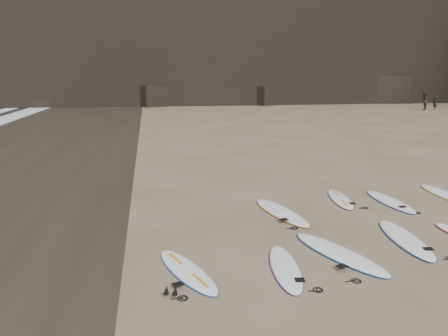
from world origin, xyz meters
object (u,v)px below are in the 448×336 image
object	(u,v)px
person_b	(424,101)
surfboard_2	(405,239)
surfboard_8	(444,194)
surfboard_7	(390,201)
person_a	(435,103)
surfboard_5	(281,212)
surfboard_11	(187,271)
surfboard_1	(339,253)
surfboard_6	(340,199)
surfboard_0	(285,267)

from	to	relation	value
person_b	surfboard_2	bearing A→B (deg)	6.12
surfboard_8	person_b	xyz separation A→B (m)	(20.18, 31.09, 0.89)
surfboard_7	surfboard_8	world-z (taller)	surfboard_7
surfboard_2	person_a	distance (m)	42.43
surfboard_2	surfboard_8	bearing A→B (deg)	51.72
surfboard_5	surfboard_8	bearing A→B (deg)	-3.32
surfboard_2	surfboard_11	bearing A→B (deg)	-163.60
surfboard_5	person_a	size ratio (longest dim) A/B	1.79
surfboard_7	surfboard_5	bearing A→B (deg)	-173.71
surfboard_1	surfboard_6	xyz separation A→B (m)	(1.83, 3.96, -0.01)
surfboard_7	person_b	xyz separation A→B (m)	(22.35, 31.56, 0.89)
surfboard_7	surfboard_11	xyz separation A→B (m)	(-6.54, -3.74, -0.00)
surfboard_11	person_a	world-z (taller)	person_a
surfboard_0	person_a	xyz separation A→B (m)	(28.18, 35.34, 0.73)
surfboard_5	person_b	xyz separation A→B (m)	(25.95, 32.02, 0.88)
surfboard_8	surfboard_1	bearing A→B (deg)	-141.18
surfboard_1	surfboard_8	world-z (taller)	surfboard_1
surfboard_1	surfboard_0	bearing A→B (deg)	179.33
surfboard_6	surfboard_8	distance (m)	3.56
surfboard_5	person_b	world-z (taller)	person_b
person_a	person_b	size ratio (longest dim) A/B	0.82
surfboard_6	surfboard_11	world-z (taller)	surfboard_11
surfboard_0	surfboard_11	xyz separation A→B (m)	(-1.96, 0.19, 0.00)
surfboard_2	surfboard_1	bearing A→B (deg)	-156.93
surfboard_6	person_b	size ratio (longest dim) A/B	1.20
surfboard_0	surfboard_6	world-z (taller)	same
surfboard_7	person_a	bearing A→B (deg)	52.08
surfboard_5	person_b	size ratio (longest dim) A/B	1.47
surfboard_5	surfboard_8	xyz separation A→B (m)	(5.77, 0.93, -0.01)
surfboard_1	person_b	xyz separation A→B (m)	(25.57, 35.01, 0.88)
surfboard_2	person_a	bearing A→B (deg)	61.59
surfboard_0	surfboard_11	distance (m)	1.97
surfboard_0	surfboard_11	bearing A→B (deg)	-177.90
person_a	surfboard_7	bearing A→B (deg)	-35.42
surfboard_0	person_b	size ratio (longest dim) A/B	1.21
surfboard_11	surfboard_0	bearing A→B (deg)	-26.09
person_b	surfboard_5	bearing A→B (deg)	1.56
surfboard_7	person_b	distance (m)	38.68
surfboard_8	person_a	world-z (taller)	person_a
surfboard_1	person_a	size ratio (longest dim) A/B	1.78
person_b	surfboard_0	bearing A→B (deg)	3.38
surfboard_0	surfboard_7	distance (m)	6.04
surfboard_5	person_a	world-z (taller)	person_a
surfboard_1	surfboard_6	world-z (taller)	surfboard_1
surfboard_2	surfboard_5	bearing A→B (deg)	140.33
person_b	surfboard_7	bearing A→B (deg)	5.27
person_b	person_a	bearing A→B (deg)	123.99
surfboard_5	surfboard_7	bearing A→B (deg)	-5.15
surfboard_1	surfboard_2	xyz separation A→B (m)	(1.90, 0.53, -0.00)
surfboard_1	surfboard_11	world-z (taller)	surfboard_1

